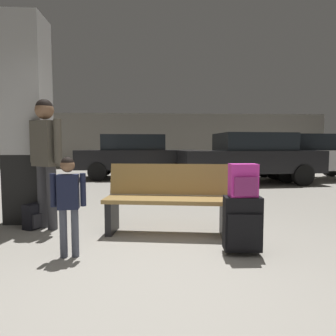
# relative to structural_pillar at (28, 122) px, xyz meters

# --- Properties ---
(ground_plane) EXTENTS (18.00, 18.00, 0.10)m
(ground_plane) POSITION_rel_structural_pillar_xyz_m (1.90, 1.89, -1.54)
(ground_plane) COLOR gray
(garage_back_wall) EXTENTS (18.00, 0.12, 2.80)m
(garage_back_wall) POSITION_rel_structural_pillar_xyz_m (1.90, 10.75, -0.09)
(garage_back_wall) COLOR gray
(garage_back_wall) RESTS_ON ground_plane
(structural_pillar) EXTENTS (0.57, 0.57, 3.00)m
(structural_pillar) POSITION_rel_structural_pillar_xyz_m (0.00, 0.00, 0.00)
(structural_pillar) COLOR black
(structural_pillar) RESTS_ON ground_plane
(bench) EXTENTS (1.66, 0.74, 0.89)m
(bench) POSITION_rel_structural_pillar_xyz_m (2.04, -0.71, -1.05)
(bench) COLOR #9E7A42
(bench) RESTS_ON ground_plane
(suitcase) EXTENTS (0.39, 0.26, 0.60)m
(suitcase) POSITION_rel_structural_pillar_xyz_m (2.78, -1.53, -1.17)
(suitcase) COLOR black
(suitcase) RESTS_ON ground_plane
(backpack_bright) EXTENTS (0.28, 0.19, 0.34)m
(backpack_bright) POSITION_rel_structural_pillar_xyz_m (2.78, -1.53, -0.72)
(backpack_bright) COLOR #D833A5
(backpack_bright) RESTS_ON suitcase
(child) EXTENTS (0.34, 0.20, 1.02)m
(child) POSITION_rel_structural_pillar_xyz_m (1.00, -1.52, -0.86)
(child) COLOR #4C5160
(child) RESTS_ON ground_plane
(adult) EXTENTS (0.52, 0.37, 1.75)m
(adult) POSITION_rel_structural_pillar_xyz_m (0.41, -0.46, -0.41)
(adult) COLOR #38383D
(adult) RESTS_ON ground_plane
(backpack_dark_floor) EXTENTS (0.28, 0.32, 0.34)m
(backpack_dark_floor) POSITION_rel_structural_pillar_xyz_m (0.23, -0.44, -1.32)
(backpack_dark_floor) COLOR black
(backpack_dark_floor) RESTS_ON ground_plane
(parked_car_far) EXTENTS (4.15, 1.90, 1.51)m
(parked_car_far) POSITION_rel_structural_pillar_xyz_m (1.29, 5.80, -0.68)
(parked_car_far) COLOR black
(parked_car_far) RESTS_ON ground_plane
(parked_car_near) EXTENTS (4.23, 2.06, 1.51)m
(parked_car_near) POSITION_rel_structural_pillar_xyz_m (4.76, 4.24, -0.68)
(parked_car_near) COLOR black
(parked_car_near) RESTS_ON ground_plane
(parked_car_side) EXTENTS (4.21, 2.01, 1.51)m
(parked_car_side) POSITION_rel_structural_pillar_xyz_m (7.13, 5.11, -0.68)
(parked_car_side) COLOR silver
(parked_car_side) RESTS_ON ground_plane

